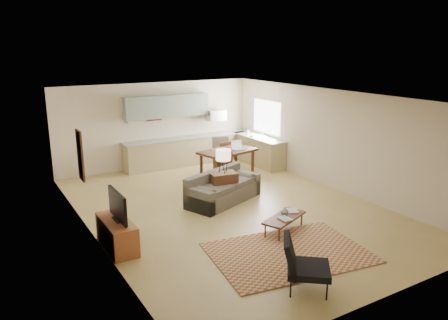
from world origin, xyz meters
TOP-DOWN VIEW (x-y plane):
  - room at (0.00, 0.00)m, footprint 9.00×9.00m
  - kitchen_counter_back at (0.90, 4.18)m, footprint 4.26×0.64m
  - kitchen_counter_right at (2.93, 3.00)m, footprint 0.64×2.26m
  - kitchen_range at (2.00, 4.18)m, footprint 0.62×0.62m
  - kitchen_microwave at (2.00, 4.20)m, footprint 0.62×0.40m
  - upper_cabinets at (0.30, 4.33)m, footprint 2.80×0.34m
  - window_right at (3.23, 3.00)m, footprint 0.02×1.40m
  - wall_art_left at (-3.21, 0.90)m, footprint 0.06×0.42m
  - triptych at (-0.10, 4.47)m, footprint 1.70×0.04m
  - rug at (-0.27, -2.56)m, footprint 3.18×2.42m
  - sofa at (0.12, 0.51)m, footprint 2.37×1.67m
  - coffee_table at (0.27, -1.72)m, footprint 1.22×0.86m
  - book_a at (0.08, -1.85)m, footprint 0.24×0.31m
  - book_b at (0.53, -1.51)m, footprint 0.45×0.47m
  - vase at (0.34, -1.64)m, footprint 0.25×0.25m
  - armchair at (-0.80, -3.70)m, footprint 1.09×1.09m
  - tv_credenza at (-2.99, -0.66)m, footprint 0.48×1.25m
  - tv at (-2.94, -0.66)m, footprint 0.10×0.96m
  - console_table at (0.11, 0.51)m, footprint 0.71×0.53m
  - table_lamp at (0.11, 0.51)m, footprint 0.40×0.40m
  - dining_table at (1.26, 2.21)m, footprint 1.83×1.31m
  - dining_chair_near at (0.94, 1.40)m, footprint 0.59×0.61m
  - dining_chair_far at (1.58, 3.03)m, footprint 0.48×0.50m
  - laptop at (1.59, 2.10)m, footprint 0.38×0.30m
  - soap_bottle at (2.83, 3.49)m, footprint 0.10×0.11m

SIDE VIEW (x-z plane):
  - rug at x=-0.27m, z-range 0.00..0.02m
  - coffee_table at x=0.27m, z-range 0.00..0.34m
  - tv_credenza at x=-2.99m, z-range 0.00..0.58m
  - book_b at x=0.53m, z-range 0.34..0.36m
  - book_a at x=0.08m, z-range 0.34..0.37m
  - sofa at x=0.12m, z-range 0.00..0.76m
  - console_table at x=0.11m, z-range 0.00..0.76m
  - dining_table at x=1.26m, z-range 0.00..0.84m
  - vase at x=0.34m, z-range 0.34..0.51m
  - armchair at x=-0.80m, z-range 0.00..0.89m
  - kitchen_range at x=2.00m, z-range 0.00..0.90m
  - kitchen_counter_back at x=0.90m, z-range 0.00..0.92m
  - kitchen_counter_right at x=2.93m, z-range 0.00..0.92m
  - dining_chair_far at x=1.58m, z-range 0.00..0.94m
  - dining_chair_near at x=0.94m, z-range 0.00..0.95m
  - tv at x=-2.94m, z-range 0.58..1.16m
  - laptop at x=1.59m, z-range 0.84..1.10m
  - soap_bottle at x=2.83m, z-range 0.92..1.11m
  - table_lamp at x=0.11m, z-range 0.76..1.37m
  - room at x=0.00m, z-range -3.15..5.85m
  - kitchen_microwave at x=2.00m, z-range 1.38..1.73m
  - window_right at x=3.23m, z-range 1.02..2.08m
  - wall_art_left at x=-3.21m, z-range 1.00..2.10m
  - triptych at x=-0.10m, z-range 1.50..2.00m
  - upper_cabinets at x=0.30m, z-range 1.60..2.30m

